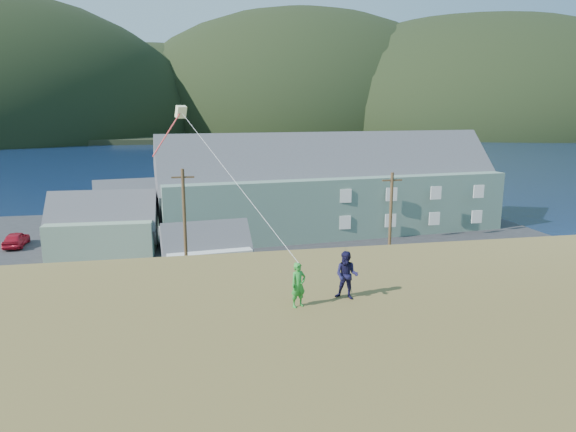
% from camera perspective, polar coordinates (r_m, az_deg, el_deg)
% --- Properties ---
extents(ground, '(900.00, 900.00, 0.00)m').
position_cam_1_polar(ground, '(37.91, -6.39, -9.41)').
color(ground, '#0A1638').
rests_on(ground, ground).
extents(grass_strip, '(110.00, 8.00, 0.10)m').
position_cam_1_polar(grass_strip, '(36.04, -6.11, -10.47)').
color(grass_strip, '#4C3D19').
rests_on(grass_strip, ground).
extents(waterfront_lot, '(72.00, 36.00, 0.12)m').
position_cam_1_polar(waterfront_lot, '(54.06, -7.93, -2.88)').
color(waterfront_lot, '#28282B').
rests_on(waterfront_lot, ground).
extents(wharf, '(26.00, 14.00, 0.90)m').
position_cam_1_polar(wharf, '(76.47, -13.46, 1.55)').
color(wharf, gray).
rests_on(wharf, ground).
extents(far_shore, '(900.00, 320.00, 2.00)m').
position_cam_1_polar(far_shore, '(365.47, -10.89, 9.66)').
color(far_shore, black).
rests_on(far_shore, ground).
extents(far_hills, '(760.00, 265.00, 143.00)m').
position_cam_1_polar(far_hills, '(317.16, -4.28, 9.71)').
color(far_hills, black).
rests_on(far_hills, ground).
extents(lodge, '(39.04, 14.36, 13.43)m').
position_cam_1_polar(lodge, '(58.06, 4.82, 3.35)').
color(lodge, slate).
rests_on(lodge, waterfront_lot).
extents(shed_palegreen_near, '(10.18, 6.61, 7.28)m').
position_cam_1_polar(shed_palegreen_near, '(51.98, -19.85, -1.04)').
color(shed_palegreen_near, gray).
rests_on(shed_palegreen_near, waterfront_lot).
extents(shed_white, '(7.59, 5.46, 5.65)m').
position_cam_1_polar(shed_white, '(42.38, -9.01, -4.06)').
color(shed_white, silver).
rests_on(shed_white, waterfront_lot).
extents(shed_palegreen_far, '(10.63, 7.09, 6.64)m').
position_cam_1_polar(shed_palegreen_far, '(64.00, -16.37, 1.33)').
color(shed_palegreen_far, gray).
rests_on(shed_palegreen_far, waterfront_lot).
extents(utility_poles, '(33.53, 0.24, 9.43)m').
position_cam_1_polar(utility_poles, '(37.87, -11.74, -2.38)').
color(utility_poles, '#47331E').
rests_on(utility_poles, waterfront_lot).
extents(parked_cars, '(25.95, 12.06, 1.56)m').
position_cam_1_polar(parked_cars, '(58.00, -16.94, -1.47)').
color(parked_cars, red).
rests_on(parked_cars, waterfront_lot).
extents(kite_flyer_green, '(0.65, 0.55, 1.52)m').
position_cam_1_polar(kite_flyer_green, '(17.18, 1.15, -7.66)').
color(kite_flyer_green, green).
rests_on(kite_flyer_green, hillside).
extents(kite_flyer_navy, '(1.03, 0.96, 1.70)m').
position_cam_1_polar(kite_flyer_navy, '(17.97, 6.54, -6.56)').
color(kite_flyer_navy, '#151336').
rests_on(kite_flyer_navy, hillside).
extents(kite_rig, '(2.46, 4.67, 10.64)m').
position_cam_1_polar(kite_rig, '(24.22, -11.86, 10.72)').
color(kite_rig, '#F3F5BA').
rests_on(kite_rig, ground).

